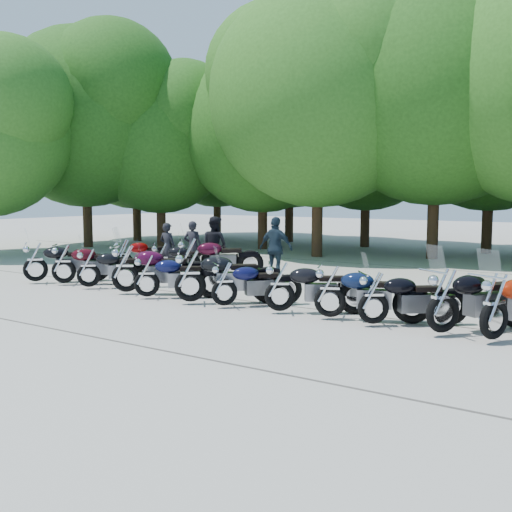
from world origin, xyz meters
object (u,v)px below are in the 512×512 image
Objects in this scene: motorcycle_5 at (190,274)px; rider_0 at (168,247)px; motorcycle_7 at (280,285)px; motorcycle_6 at (224,282)px; motorcycle_2 at (88,266)px; motorcycle_14 at (162,258)px; motorcycle_8 at (330,289)px; rider_1 at (215,246)px; motorcycle_1 at (64,262)px; motorcycle_3 at (125,267)px; motorcycle_11 at (494,304)px; motorcycle_0 at (35,260)px; motorcycle_13 at (123,255)px; motorcycle_15 at (190,256)px; rider_3 at (193,246)px; motorcycle_10 at (443,298)px; motorcycle_4 at (147,274)px; rider_2 at (276,248)px; motorcycle_9 at (374,296)px.

rider_0 reaches higher than motorcycle_5.
motorcycle_6 is at bearing 62.87° from motorcycle_7.
motorcycle_2 is 1.02× the size of motorcycle_14.
motorcycle_8 is 7.29m from rider_1.
rider_0 is at bearing 4.07° from motorcycle_6.
motorcycle_1 is 8.29m from motorcycle_8.
motorcycle_14 is (-7.00, 2.57, -0.03)m from motorcycle_8.
motorcycle_1 is 2.90m from motorcycle_14.
rider_0 is (-2.05, 3.83, 0.09)m from motorcycle_3.
motorcycle_11 is 1.14× the size of motorcycle_14.
motorcycle_5 reaches higher than motorcycle_0.
motorcycle_11 reaches higher than motorcycle_13.
rider_0 is at bearing 15.88° from motorcycle_15.
rider_3 is at bearing -0.35° from motorcycle_5.
rider_3 is at bearing 21.43° from motorcycle_7.
motorcycle_10 is at bearing -113.97° from motorcycle_8.
motorcycle_4 is 0.96× the size of motorcycle_7.
rider_0 is at bearing 12.79° from motorcycle_10.
rider_1 reaches higher than motorcycle_1.
motorcycle_7 is at bearing 121.67° from rider_2.
motorcycle_13 is 0.89× the size of motorcycle_15.
rider_2 is (-4.93, 4.33, 0.33)m from motorcycle_9.
motorcycle_4 is (2.36, -0.22, -0.01)m from motorcycle_2.
rider_3 is at bearing -145.65° from rider_0.
rider_2 is at bearing -31.80° from motorcycle_6.
motorcycle_7 is at bearing -133.67° from motorcycle_2.
motorcycle_10 is at bearing -148.63° from motorcycle_14.
motorcycle_14 is at bearing 11.51° from motorcycle_5.
motorcycle_3 is 1.01× the size of motorcycle_15.
motorcycle_0 is at bearing 64.96° from rider_0.
motorcycle_1 is at bearing 68.90° from motorcycle_8.
motorcycle_4 is 0.97× the size of motorcycle_13.
motorcycle_15 is (2.30, 2.70, 0.06)m from motorcycle_1.
motorcycle_3 is 1.38× the size of rider_1.
motorcycle_14 is at bearing -157.00° from motorcycle_13.
motorcycle_14 is 1.14× the size of rider_2.
motorcycle_3 is at bearing 40.04° from motorcycle_6.
motorcycle_10 is (4.87, 0.07, 0.11)m from motorcycle_6.
motorcycle_0 reaches higher than motorcycle_1.
motorcycle_2 is at bearing 112.05° from motorcycle_15.
rider_3 is at bearing -109.94° from motorcycle_13.
motorcycle_11 is (0.88, -0.01, -0.01)m from motorcycle_10.
motorcycle_1 is 11.49m from motorcycle_11.
motorcycle_0 is at bearing 45.51° from rider_3.
motorcycle_15 is (-9.18, 2.80, 0.02)m from motorcycle_11.
motorcycle_5 is at bearing -133.86° from motorcycle_1.
motorcycle_10 is 1.53× the size of rider_0.
motorcycle_11 reaches higher than motorcycle_9.
motorcycle_8 is (1.18, 0.04, 0.00)m from motorcycle_7.
motorcycle_0 is 10.19m from motorcycle_9.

